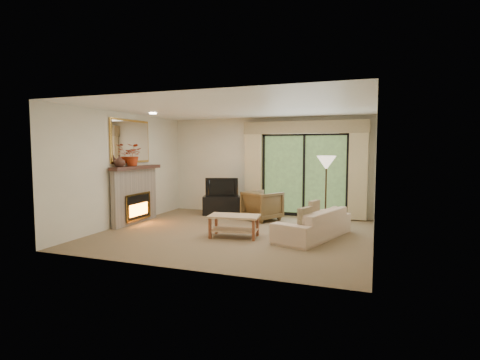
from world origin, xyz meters
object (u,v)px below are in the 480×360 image
(armchair, at_px, (262,205))
(sofa, at_px, (313,223))
(media_console, at_px, (222,205))
(coffee_table, at_px, (234,226))

(armchair, height_order, sofa, armchair)
(armchair, xyz_separation_m, sofa, (1.48, -1.43, -0.08))
(media_console, relative_size, armchair, 1.25)
(media_console, xyz_separation_m, sofa, (2.72, -1.81, 0.04))
(media_console, height_order, sofa, sofa)
(media_console, xyz_separation_m, coffee_table, (1.23, -2.30, -0.03))
(armchair, height_order, coffee_table, armchair)
(media_console, bearing_deg, sofa, -51.40)
(media_console, bearing_deg, armchair, -34.51)
(armchair, bearing_deg, sofa, 166.05)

